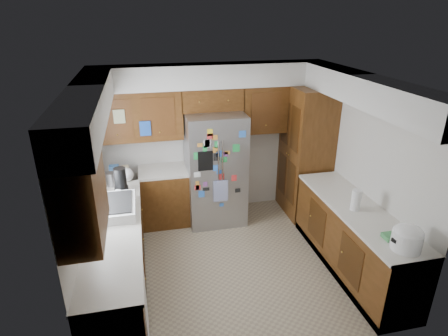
{
  "coord_description": "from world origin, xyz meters",
  "views": [
    {
      "loc": [
        -1.07,
        -4.16,
        3.22
      ],
      "look_at": [
        -0.05,
        0.35,
        1.27
      ],
      "focal_mm": 30.0,
      "sensor_mm": 36.0,
      "label": 1
    }
  ],
  "objects_px": {
    "fridge": "(215,169)",
    "paper_towel": "(356,200)",
    "pantry": "(305,152)",
    "rice_cooker": "(407,237)"
  },
  "relations": [
    {
      "from": "fridge",
      "to": "paper_towel",
      "type": "xyz_separation_m",
      "value": [
        1.43,
        -1.71,
        0.15
      ]
    },
    {
      "from": "pantry",
      "to": "rice_cooker",
      "type": "bearing_deg",
      "value": -90.01
    },
    {
      "from": "fridge",
      "to": "pantry",
      "type": "bearing_deg",
      "value": -2.05
    },
    {
      "from": "rice_cooker",
      "to": "pantry",
      "type": "bearing_deg",
      "value": 89.99
    },
    {
      "from": "pantry",
      "to": "rice_cooker",
      "type": "height_order",
      "value": "pantry"
    },
    {
      "from": "fridge",
      "to": "paper_towel",
      "type": "height_order",
      "value": "fridge"
    },
    {
      "from": "rice_cooker",
      "to": "paper_towel",
      "type": "relative_size",
      "value": 1.18
    },
    {
      "from": "pantry",
      "to": "fridge",
      "type": "relative_size",
      "value": 1.19
    },
    {
      "from": "pantry",
      "to": "paper_towel",
      "type": "bearing_deg",
      "value": -92.32
    },
    {
      "from": "fridge",
      "to": "rice_cooker",
      "type": "height_order",
      "value": "fridge"
    }
  ]
}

